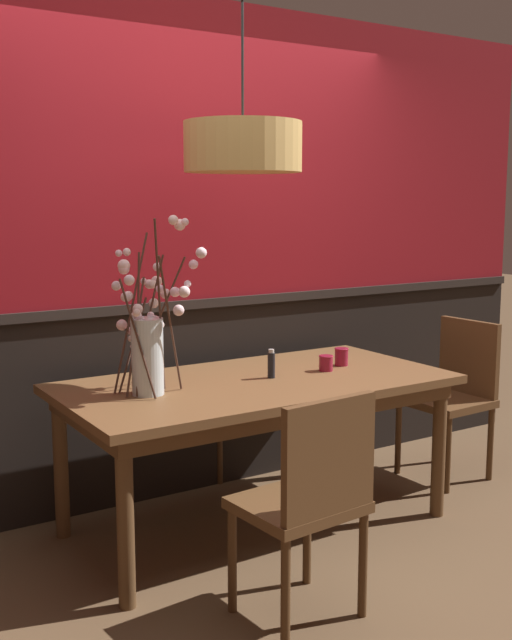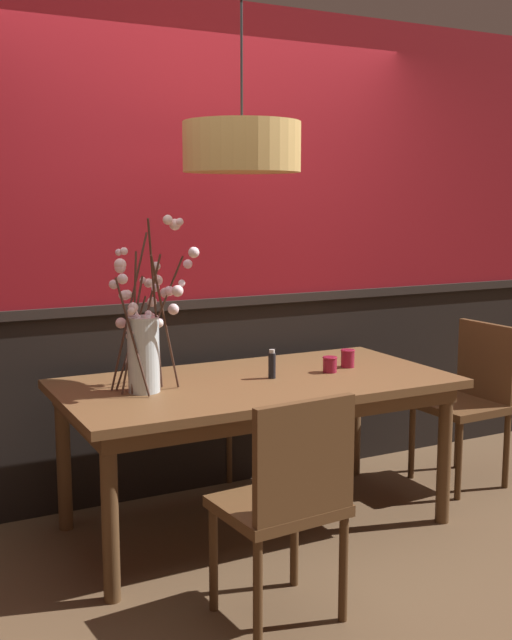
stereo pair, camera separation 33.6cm
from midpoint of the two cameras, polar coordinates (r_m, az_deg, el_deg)
The scene contains 12 objects.
ground_plane at distance 4.03m, azimuth -2.47°, elevation -14.91°, with size 24.00×24.00×0.00m, color brown.
back_wall at distance 4.29m, azimuth -7.01°, elevation 4.88°, with size 4.94×0.14×2.68m.
dining_table at distance 3.81m, azimuth -2.54°, elevation -5.62°, with size 1.91×0.97×0.75m.
chair_near_side_left at distance 3.00m, azimuth 0.71°, elevation -12.79°, with size 0.48×0.43×0.91m.
chair_far_side_left at distance 4.50m, azimuth -11.77°, elevation -5.34°, with size 0.46×0.41×0.96m.
chair_far_side_right at distance 4.74m, azimuth -4.64°, elevation -4.30°, with size 0.47×0.47×0.99m.
chair_head_east_end at distance 4.67m, azimuth 12.43°, elevation -5.01°, with size 0.44×0.46×0.92m.
vase_with_blossoms at distance 3.53m, azimuth -10.69°, elevation -1.50°, with size 0.36×0.47×0.81m.
candle_holder_nearer_center at distance 3.98m, azimuth 2.78°, elevation -3.20°, with size 0.08×0.08×0.08m.
candle_holder_nearer_edge at distance 4.11m, azimuth 4.00°, elevation -2.73°, with size 0.08×0.08×0.09m.
condiment_bottle at distance 3.81m, azimuth -1.39°, elevation -3.31°, with size 0.04×0.04×0.14m.
pendant_lamp at distance 3.65m, azimuth -3.69°, elevation 12.60°, with size 0.55×0.55×0.93m.
Camera 1 is at (-1.98, -3.12, 1.62)m, focal length 43.40 mm.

